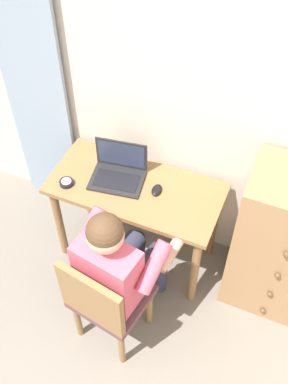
% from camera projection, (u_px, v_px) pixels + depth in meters
% --- Properties ---
extents(wall_back, '(4.80, 0.05, 2.50)m').
position_uv_depth(wall_back, '(196.00, 103.00, 2.74)').
color(wall_back, beige).
rests_on(wall_back, ground_plane).
extents(curtain_panel, '(0.47, 0.03, 2.18)m').
position_uv_depth(curtain_panel, '(35.00, 87.00, 3.09)').
color(curtain_panel, '#8EA3B7').
rests_on(curtain_panel, ground_plane).
extents(desk, '(1.12, 0.53, 0.74)m').
position_uv_depth(desk, '(136.00, 199.00, 3.08)').
color(desk, olive).
rests_on(desk, ground_plane).
extents(dresser, '(0.62, 0.47, 1.14)m').
position_uv_depth(dresser, '(286.00, 245.00, 2.90)').
color(dresser, '#9E754C').
rests_on(dresser, ground_plane).
extents(chair, '(0.48, 0.46, 0.88)m').
position_uv_depth(chair, '(105.00, 300.00, 2.74)').
color(chair, brown).
rests_on(chair, ground_plane).
extents(person_seated, '(0.59, 0.63, 1.19)m').
position_uv_depth(person_seated, '(121.00, 261.00, 2.70)').
color(person_seated, '#33384C').
rests_on(person_seated, ground_plane).
extents(laptop, '(0.37, 0.30, 0.24)m').
position_uv_depth(laptop, '(119.00, 171.00, 3.00)').
color(laptop, '#232326').
rests_on(laptop, desk).
extents(computer_mouse, '(0.07, 0.10, 0.03)m').
position_uv_depth(computer_mouse, '(157.00, 190.00, 2.94)').
color(computer_mouse, black).
rests_on(computer_mouse, desk).
extents(desk_clock, '(0.09, 0.09, 0.03)m').
position_uv_depth(desk_clock, '(66.00, 183.00, 2.98)').
color(desk_clock, black).
rests_on(desk_clock, desk).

